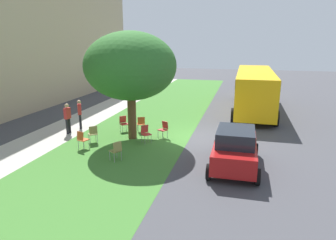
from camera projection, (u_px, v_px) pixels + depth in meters
ground at (194, 138)px, 16.04m from camera, size 80.00×80.00×0.00m
grass_verge at (137, 133)px, 16.79m from camera, size 48.00×6.00×0.01m
sidewalk_strip at (67, 128)px, 17.84m from camera, size 48.00×2.80×0.01m
street_tree at (130, 66)px, 15.04m from camera, size 4.61×4.61×5.48m
chair_0 at (164, 128)px, 15.92m from camera, size 0.57×0.57×0.88m
chair_1 at (141, 123)px, 16.93m from camera, size 0.56×0.55×0.88m
chair_2 at (124, 122)px, 17.04m from camera, size 0.59×0.59×0.88m
chair_3 at (146, 132)px, 15.19m from camera, size 0.59×0.59×0.88m
chair_4 at (116, 149)px, 12.83m from camera, size 0.57×0.58×0.88m
chair_5 at (93, 133)px, 15.14m from camera, size 0.59×0.59×0.88m
chair_6 at (82, 139)px, 14.25m from camera, size 0.53×0.52×0.88m
parked_car at (235, 148)px, 12.10m from camera, size 3.70×1.92×1.65m
school_bus at (254, 87)px, 21.82m from camera, size 10.40×2.80×2.88m
pedestrian_0 at (68, 117)px, 16.52m from camera, size 0.38×0.25×1.69m
pedestrian_1 at (80, 113)px, 17.48m from camera, size 0.41×0.35×1.69m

